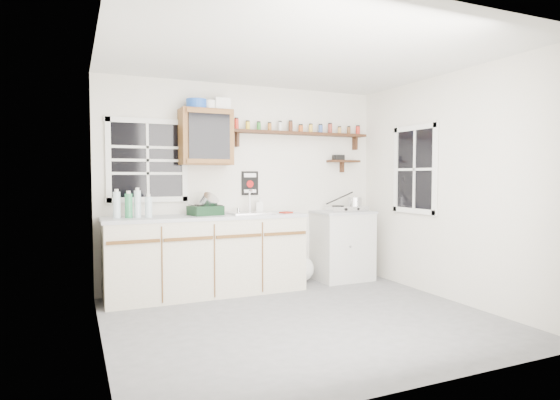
{
  "coord_description": "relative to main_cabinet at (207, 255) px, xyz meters",
  "views": [
    {
      "loc": [
        -2.0,
        -3.94,
        1.38
      ],
      "look_at": [
        0.0,
        0.55,
        1.12
      ],
      "focal_mm": 30.0,
      "sensor_mm": 36.0,
      "label": 1
    }
  ],
  "objects": [
    {
      "name": "room",
      "position": [
        0.58,
        -1.3,
        0.79
      ],
      "size": [
        3.64,
        3.24,
        2.54
      ],
      "color": "#5B5B5D",
      "rests_on": "ground"
    },
    {
      "name": "main_cabinet",
      "position": [
        0.0,
        0.0,
        0.0
      ],
      "size": [
        2.31,
        0.63,
        0.92
      ],
      "color": "#BCB19C",
      "rests_on": "floor"
    },
    {
      "name": "right_cabinet",
      "position": [
        1.83,
        0.03,
        -0.01
      ],
      "size": [
        0.73,
        0.57,
        0.91
      ],
      "color": "#BBBBB4",
      "rests_on": "floor"
    },
    {
      "name": "sink",
      "position": [
        0.54,
        0.01,
        0.47
      ],
      "size": [
        0.52,
        0.44,
        0.29
      ],
      "color": "silver",
      "rests_on": "main_cabinet"
    },
    {
      "name": "upper_cabinet",
      "position": [
        0.03,
        0.14,
        1.36
      ],
      "size": [
        0.6,
        0.32,
        0.65
      ],
      "color": "#5F3117",
      "rests_on": "wall_back"
    },
    {
      "name": "upper_cabinet_clutter",
      "position": [
        0.05,
        0.14,
        1.75
      ],
      "size": [
        0.51,
        0.24,
        0.14
      ],
      "color": "#1A47AB",
      "rests_on": "upper_cabinet"
    },
    {
      "name": "spice_shelf",
      "position": [
        1.31,
        0.21,
        1.47
      ],
      "size": [
        1.91,
        0.18,
        0.35
      ],
      "color": "#331D0E",
      "rests_on": "wall_back"
    },
    {
      "name": "secondary_shelf",
      "position": [
        1.94,
        0.22,
        1.12
      ],
      "size": [
        0.45,
        0.16,
        0.24
      ],
      "color": "#331D0E",
      "rests_on": "wall_back"
    },
    {
      "name": "warning_sign",
      "position": [
        0.63,
        0.29,
        0.82
      ],
      "size": [
        0.22,
        0.02,
        0.3
      ],
      "color": "black",
      "rests_on": "wall_back"
    },
    {
      "name": "window_back",
      "position": [
        -0.62,
        0.29,
        1.09
      ],
      "size": [
        0.93,
        0.03,
        0.98
      ],
      "color": "black",
      "rests_on": "wall_back"
    },
    {
      "name": "window_right",
      "position": [
        2.37,
        -0.75,
        0.99
      ],
      "size": [
        0.03,
        0.78,
        1.08
      ],
      "color": "black",
      "rests_on": "wall_back"
    },
    {
      "name": "water_bottles",
      "position": [
        -0.83,
        0.0,
        0.6
      ],
      "size": [
        0.4,
        0.12,
        0.32
      ],
      "color": "silver",
      "rests_on": "main_cabinet"
    },
    {
      "name": "dish_rack",
      "position": [
        0.0,
        0.01,
        0.54
      ],
      "size": [
        0.4,
        0.34,
        0.27
      ],
      "rotation": [
        0.0,
        0.0,
        0.22
      ],
      "color": "black",
      "rests_on": "main_cabinet"
    },
    {
      "name": "soap_bottle",
      "position": [
        0.72,
        0.16,
        0.55
      ],
      "size": [
        0.11,
        0.11,
        0.19
      ],
      "primitive_type": "imported",
      "rotation": [
        0.0,
        0.0,
        -0.4
      ],
      "color": "silver",
      "rests_on": "main_cabinet"
    },
    {
      "name": "rag",
      "position": [
        0.95,
        -0.12,
        0.47
      ],
      "size": [
        0.16,
        0.15,
        0.02
      ],
      "primitive_type": "cube",
      "rotation": [
        0.0,
        0.0,
        0.35
      ],
      "color": "maroon",
      "rests_on": "main_cabinet"
    },
    {
      "name": "hotplate",
      "position": [
        1.88,
        0.01,
        0.48
      ],
      "size": [
        0.52,
        0.29,
        0.07
      ],
      "rotation": [
        0.0,
        0.0,
        -0.04
      ],
      "color": "silver",
      "rests_on": "right_cabinet"
    },
    {
      "name": "saucepan",
      "position": [
        2.01,
        0.01,
        0.57
      ],
      "size": [
        0.43,
        0.29,
        0.19
      ],
      "rotation": [
        0.0,
        0.0,
        -0.58
      ],
      "color": "silver",
      "rests_on": "hotplate"
    },
    {
      "name": "trash_bag",
      "position": [
        1.29,
        0.1,
        -0.29
      ],
      "size": [
        0.36,
        0.32,
        0.41
      ],
      "color": "white",
      "rests_on": "floor"
    }
  ]
}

